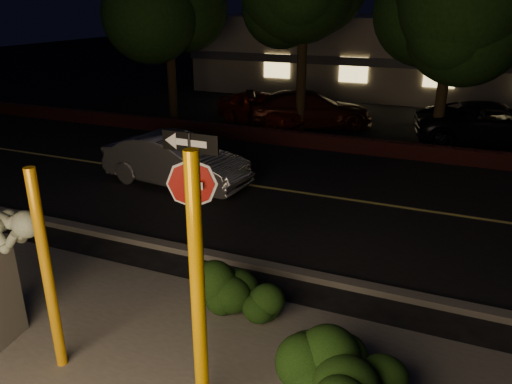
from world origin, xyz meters
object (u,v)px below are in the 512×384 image
at_px(signpost, 192,184).
at_px(parked_car_darkred, 309,110).
at_px(yellow_pole_left, 47,274).
at_px(parked_car_dark, 496,125).
at_px(parked_car_red, 261,109).
at_px(silver_sedan, 176,161).
at_px(yellow_pole_right, 198,294).

height_order(signpost, parked_car_darkred, signpost).
distance_m(yellow_pole_left, signpost, 2.49).
relative_size(signpost, parked_car_dark, 0.54).
xyz_separation_m(yellow_pole_left, parked_car_red, (-2.82, 14.26, -0.75)).
height_order(parked_car_red, parked_car_darkred, parked_car_darkred).
xyz_separation_m(parked_car_red, parked_car_darkred, (1.85, 0.50, 0.03)).
bearing_deg(yellow_pole_left, signpost, 68.26).
bearing_deg(signpost, silver_sedan, 125.99).
bearing_deg(yellow_pole_right, parked_car_darkred, 102.24).
relative_size(yellow_pole_right, signpost, 1.17).
height_order(yellow_pole_right, parked_car_red, yellow_pole_right).
xyz_separation_m(yellow_pole_right, parked_car_dark, (3.55, 14.62, -0.94)).
xyz_separation_m(yellow_pole_right, signpost, (-1.34, 2.24, 0.37)).
height_order(yellow_pole_left, silver_sedan, yellow_pole_left).
xyz_separation_m(signpost, silver_sedan, (-3.25, 4.72, -1.37)).
distance_m(parked_car_darkred, parked_car_dark, 6.75).
bearing_deg(parked_car_red, yellow_pole_left, -145.18).
height_order(silver_sedan, parked_car_darkred, parked_car_darkred).
height_order(yellow_pole_left, parked_car_red, yellow_pole_left).
bearing_deg(parked_car_darkred, parked_car_red, 79.26).
bearing_deg(yellow_pole_right, parked_car_red, 109.52).
height_order(yellow_pole_right, signpost, yellow_pole_right).
distance_m(yellow_pole_right, parked_car_darkred, 15.12).
bearing_deg(parked_car_dark, parked_car_darkred, 78.00).
bearing_deg(silver_sedan, parked_car_dark, -40.72).
bearing_deg(parked_car_red, parked_car_dark, -63.85).
relative_size(parked_car_red, parked_car_darkred, 0.82).
bearing_deg(yellow_pole_left, yellow_pole_right, 0.29).
height_order(signpost, silver_sedan, signpost).
xyz_separation_m(signpost, parked_car_dark, (4.89, 12.39, -1.31)).
distance_m(yellow_pole_left, parked_car_darkred, 14.80).
relative_size(silver_sedan, parked_car_darkred, 0.83).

